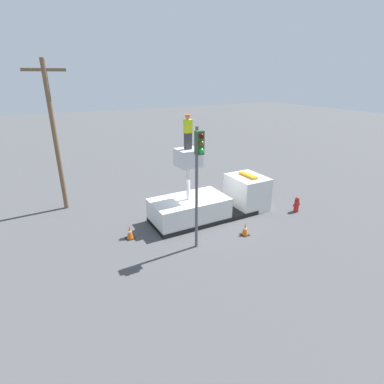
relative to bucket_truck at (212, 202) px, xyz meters
name	(u,v)px	position (x,y,z in m)	size (l,w,h in m)	color
ground_plane	(204,218)	(-0.51, 0.00, -0.86)	(120.00, 120.00, 0.00)	#4C4C4F
bucket_truck	(212,202)	(0.00, 0.00, 0.00)	(7.11, 2.42, 4.17)	black
worker	(188,132)	(-1.53, 0.00, 4.18)	(0.40, 0.26, 1.75)	#38383D
traffic_light_pole	(198,166)	(-2.43, -2.66, 3.19)	(0.34, 0.57, 5.75)	#515156
fire_hydrant	(297,205)	(4.83, -1.95, -0.40)	(0.53, 0.29, 0.95)	#B2231E
traffic_cone_rear	(130,232)	(-5.01, -0.26, -0.53)	(0.43, 0.43, 0.71)	black
traffic_cone_curbside	(245,229)	(0.33, -2.76, -0.55)	(0.40, 0.40, 0.67)	black
utility_pole	(54,134)	(-7.34, 5.31, 3.76)	(2.20, 0.26, 8.60)	brown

